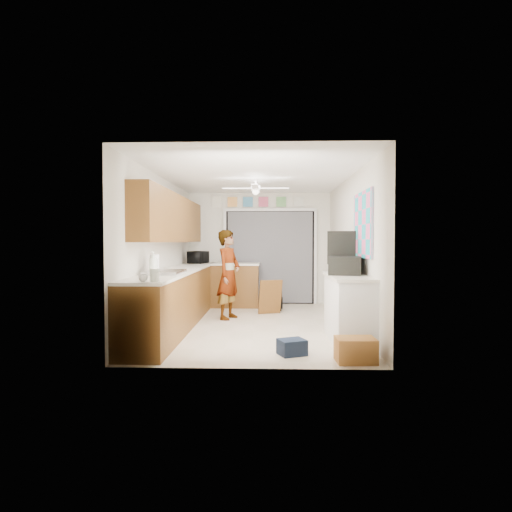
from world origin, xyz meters
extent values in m
plane|color=beige|center=(0.00, 0.00, 0.00)|extent=(5.00, 5.00, 0.00)
plane|color=white|center=(0.00, 0.00, 2.50)|extent=(5.00, 5.00, 0.00)
plane|color=silver|center=(0.00, 2.50, 1.25)|extent=(3.20, 0.00, 3.20)
plane|color=silver|center=(0.00, -2.50, 1.25)|extent=(3.20, 0.00, 3.20)
plane|color=silver|center=(-1.60, 0.00, 1.25)|extent=(0.00, 5.00, 5.00)
plane|color=silver|center=(1.60, 0.00, 1.25)|extent=(0.00, 5.00, 5.00)
cube|color=brown|center=(-1.30, 0.00, 0.45)|extent=(0.60, 4.80, 0.90)
cube|color=white|center=(-1.29, 0.00, 0.92)|extent=(0.62, 4.80, 0.04)
cube|color=brown|center=(-1.44, 0.20, 1.80)|extent=(0.32, 4.00, 0.80)
cube|color=silver|center=(-1.29, -1.00, 0.95)|extent=(0.50, 0.76, 0.06)
cylinder|color=silver|center=(-1.48, -1.00, 1.05)|extent=(0.03, 0.03, 0.22)
cube|color=brown|center=(-0.50, 2.00, 0.45)|extent=(1.00, 0.60, 0.90)
cube|color=white|center=(-0.50, 2.00, 0.92)|extent=(1.04, 0.64, 0.04)
cube|color=black|center=(0.25, 2.47, 1.05)|extent=(2.00, 0.06, 2.10)
cube|color=slate|center=(0.25, 2.43, 1.05)|extent=(1.90, 0.03, 2.05)
cube|color=white|center=(-0.77, 2.44, 1.05)|extent=(0.06, 0.04, 2.10)
cube|color=white|center=(1.27, 2.44, 1.05)|extent=(0.06, 0.04, 2.10)
cube|color=white|center=(0.25, 2.44, 2.12)|extent=(2.10, 0.04, 0.06)
cube|color=#F8AC52|center=(-0.60, 2.47, 2.30)|extent=(0.22, 0.02, 0.22)
cube|color=#458BB8|center=(-0.25, 2.47, 2.30)|extent=(0.22, 0.02, 0.22)
cube|color=#D14E71|center=(0.10, 2.47, 2.30)|extent=(0.22, 0.02, 0.22)
cube|color=#65A75F|center=(0.50, 2.47, 2.30)|extent=(0.22, 0.02, 0.22)
cube|color=silver|center=(0.90, 2.47, 2.30)|extent=(0.22, 0.02, 0.22)
cube|color=silver|center=(-0.95, 2.47, 2.30)|extent=(0.22, 0.02, 0.26)
cube|color=white|center=(1.35, -1.20, 0.45)|extent=(0.50, 1.40, 0.90)
cube|color=white|center=(1.34, -1.20, 0.92)|extent=(0.54, 1.44, 0.04)
cube|color=#F55A95|center=(1.58, -1.00, 1.65)|extent=(0.03, 1.15, 0.95)
cube|color=white|center=(0.00, 0.20, 2.32)|extent=(1.14, 1.14, 0.24)
imported|color=black|center=(-1.28, 1.84, 1.07)|extent=(0.42, 0.53, 0.26)
imported|color=silver|center=(-1.37, -1.34, 1.11)|extent=(0.16, 0.16, 0.33)
imported|color=white|center=(-1.24, -2.25, 0.98)|extent=(0.13, 0.13, 0.09)
cylinder|color=silver|center=(-1.10, -2.25, 1.02)|extent=(0.14, 0.14, 0.15)
cylinder|color=white|center=(-1.41, -1.13, 1.08)|extent=(0.17, 0.17, 0.29)
cube|color=black|center=(1.32, -1.04, 1.07)|extent=(0.54, 0.66, 0.25)
cube|color=yellow|center=(1.32, -1.04, 0.96)|extent=(0.54, 0.65, 0.02)
cube|color=black|center=(1.32, -0.75, 1.32)|extent=(0.42, 0.11, 0.50)
cube|color=#C6853E|center=(1.25, -2.20, 0.14)|extent=(0.47, 0.36, 0.28)
cube|color=black|center=(0.52, -1.91, 0.10)|extent=(0.40, 0.37, 0.19)
cube|color=brown|center=(0.26, 1.04, 0.34)|extent=(0.48, 0.32, 0.67)
imported|color=white|center=(-0.50, 0.53, 0.81)|extent=(0.58, 0.69, 1.62)
cube|color=black|center=(0.40, 1.58, 0.24)|extent=(0.33, 0.64, 0.48)
camera|label=1|loc=(0.25, -7.19, 1.42)|focal=30.00mm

